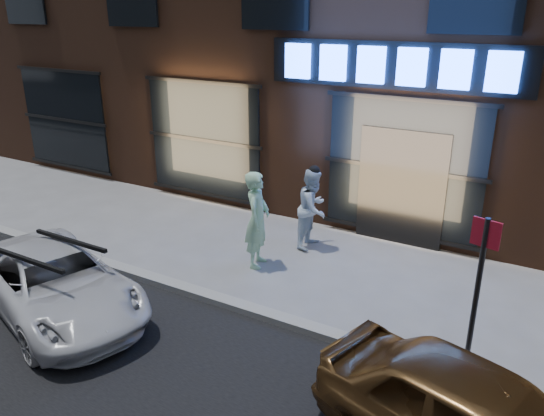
{
  "coord_description": "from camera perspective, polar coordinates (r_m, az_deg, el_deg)",
  "views": [
    {
      "loc": [
        2.83,
        -6.27,
        4.65
      ],
      "look_at": [
        -1.71,
        1.6,
        1.2
      ],
      "focal_mm": 35.0,
      "sensor_mm": 36.0,
      "label": 1
    }
  ],
  "objects": [
    {
      "name": "curb",
      "position": [
        8.27,
        4.84,
        -13.01
      ],
      "size": [
        60.0,
        0.25,
        0.12
      ],
      "primitive_type": "cube",
      "color": "gray",
      "rests_on": "ground"
    },
    {
      "name": "man_cap",
      "position": [
        10.78,
        4.44,
        -0.03
      ],
      "size": [
        0.63,
        0.81,
        1.66
      ],
      "primitive_type": "imported",
      "rotation": [
        0.0,
        0.0,
        1.56
      ],
      "color": "white",
      "rests_on": "ground"
    },
    {
      "name": "man_bowtie",
      "position": [
        9.91,
        -1.59,
        -1.26
      ],
      "size": [
        0.61,
        0.77,
        1.86
      ],
      "primitive_type": "imported",
      "rotation": [
        0.0,
        0.0,
        1.84
      ],
      "color": "#C2FFCE",
      "rests_on": "ground"
    },
    {
      "name": "ground",
      "position": [
        8.3,
        4.83,
        -13.35
      ],
      "size": [
        90.0,
        90.0,
        0.0
      ],
      "primitive_type": "plane",
      "color": "slate",
      "rests_on": "ground"
    },
    {
      "name": "sign_post",
      "position": [
        7.27,
        21.3,
        -7.59
      ],
      "size": [
        0.36,
        0.12,
        2.26
      ],
      "rotation": [
        0.0,
        0.0,
        -0.25
      ],
      "color": "#262628",
      "rests_on": "ground"
    },
    {
      "name": "white_suv",
      "position": [
        9.21,
        -22.29,
        -7.47
      ],
      "size": [
        4.19,
        2.85,
        1.07
      ],
      "primitive_type": "imported",
      "rotation": [
        0.0,
        0.0,
        1.26
      ],
      "color": "silver",
      "rests_on": "ground"
    }
  ]
}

